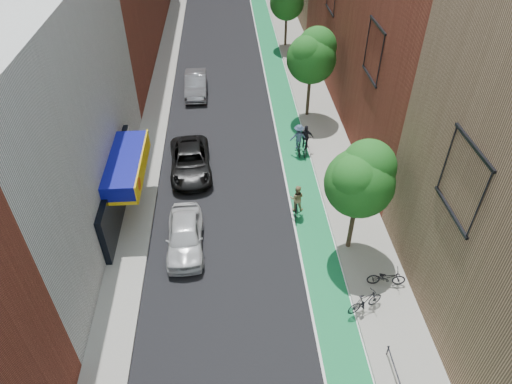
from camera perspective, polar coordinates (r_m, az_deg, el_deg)
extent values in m
cube|color=#147247|center=(37.35, 3.41, 10.93)|extent=(2.00, 68.00, 0.01)
cube|color=gray|center=(37.46, -12.21, 10.29)|extent=(2.00, 68.00, 0.15)
cube|color=gray|center=(37.70, 7.26, 11.08)|extent=(3.00, 68.00, 0.15)
cube|color=silver|center=(25.92, -27.71, 7.69)|extent=(8.00, 20.00, 12.00)
cylinder|color=#332619|center=(23.88, 11.86, -4.06)|extent=(0.24, 0.24, 3.30)
sphere|color=#185115|center=(22.13, 12.78, 1.09)|extent=(3.36, 3.36, 3.36)
sphere|color=#185115|center=(22.05, 13.86, 3.08)|extent=(2.64, 2.64, 2.64)
sphere|color=#185115|center=(21.54, 12.39, 1.57)|extent=(2.40, 2.40, 2.40)
cylinder|color=#332619|center=(35.04, 6.56, 11.90)|extent=(0.24, 0.24, 3.47)
sphere|color=#185115|center=(33.83, 6.93, 16.20)|extent=(3.53, 3.53, 3.53)
sphere|color=#185115|center=(33.89, 7.64, 17.57)|extent=(2.77, 2.77, 2.77)
sphere|color=#185115|center=(33.31, 6.55, 16.80)|extent=(2.52, 2.52, 2.52)
cylinder|color=#332619|center=(47.79, 3.74, 19.51)|extent=(0.24, 0.24, 3.19)
sphere|color=#185115|center=(46.97, 3.88, 22.54)|extent=(3.25, 3.25, 3.25)
imported|color=silver|center=(24.32, -8.87, -5.40)|extent=(2.02, 4.74, 1.60)
imported|color=black|center=(29.53, -8.20, 3.81)|extent=(2.95, 5.67, 1.53)
imported|color=gray|center=(38.92, -7.54, 13.22)|extent=(1.79, 4.95, 1.62)
imported|color=black|center=(26.16, 5.07, -2.07)|extent=(0.77, 1.72, 1.00)
imported|color=#9E885C|center=(25.78, 5.12, -0.77)|extent=(0.92, 0.78, 1.67)
imported|color=black|center=(31.33, 6.20, 5.68)|extent=(0.99, 1.95, 0.98)
imported|color=black|center=(31.03, 6.26, 6.86)|extent=(1.05, 0.59, 1.69)
imported|color=black|center=(31.21, 5.30, 5.57)|extent=(0.48, 1.57, 0.94)
imported|color=#3E5371|center=(30.87, 5.35, 6.88)|extent=(1.18, 0.70, 1.80)
imported|color=black|center=(21.93, 13.49, -13.16)|extent=(1.92, 1.17, 1.12)
imported|color=black|center=(23.20, 15.99, -10.21)|extent=(1.91, 0.84, 0.97)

